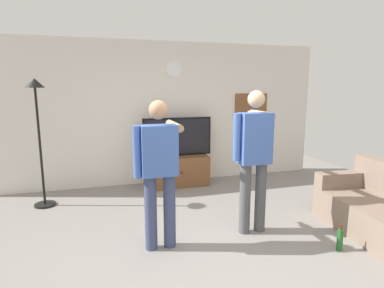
# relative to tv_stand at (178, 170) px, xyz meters

# --- Properties ---
(ground_plane) EXTENTS (8.40, 8.40, 0.00)m
(ground_plane) POSITION_rel_tv_stand_xyz_m (-0.20, -2.60, -0.28)
(ground_plane) COLOR gray
(back_wall) EXTENTS (6.40, 0.10, 2.70)m
(back_wall) POSITION_rel_tv_stand_xyz_m (-0.20, 0.35, 1.07)
(back_wall) COLOR silver
(back_wall) RESTS_ON ground_plane
(tv_stand) EXTENTS (1.12, 0.53, 0.57)m
(tv_stand) POSITION_rel_tv_stand_xyz_m (0.00, 0.00, 0.00)
(tv_stand) COLOR brown
(tv_stand) RESTS_ON ground_plane
(television) EXTENTS (1.30, 0.07, 0.72)m
(television) POSITION_rel_tv_stand_xyz_m (-0.00, 0.05, 0.65)
(television) COLOR black
(television) RESTS_ON tv_stand
(wall_clock) EXTENTS (0.30, 0.03, 0.30)m
(wall_clock) POSITION_rel_tv_stand_xyz_m (-0.00, 0.29, 1.90)
(wall_clock) COLOR white
(framed_picture) EXTENTS (0.72, 0.04, 0.61)m
(framed_picture) POSITION_rel_tv_stand_xyz_m (1.64, 0.30, 1.13)
(framed_picture) COLOR brown
(floor_lamp) EXTENTS (0.32, 0.32, 1.98)m
(floor_lamp) POSITION_rel_tv_stand_xyz_m (-2.29, -0.43, 1.13)
(floor_lamp) COLOR black
(floor_lamp) RESTS_ON ground_plane
(person_standing_nearer_lamp) EXTENTS (0.58, 0.78, 1.71)m
(person_standing_nearer_lamp) POSITION_rel_tv_stand_xyz_m (-0.78, -2.25, 0.69)
(person_standing_nearer_lamp) COLOR #384266
(person_standing_nearer_lamp) RESTS_ON ground_plane
(person_standing_nearer_couch) EXTENTS (0.58, 0.78, 1.81)m
(person_standing_nearer_couch) POSITION_rel_tv_stand_xyz_m (0.44, -2.17, 0.75)
(person_standing_nearer_couch) COLOR #4C4C51
(person_standing_nearer_couch) RESTS_ON ground_plane
(beverage_bottle) EXTENTS (0.07, 0.07, 0.32)m
(beverage_bottle) POSITION_rel_tv_stand_xyz_m (1.18, -2.91, -0.15)
(beverage_bottle) COLOR #1E5923
(beverage_bottle) RESTS_ON ground_plane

